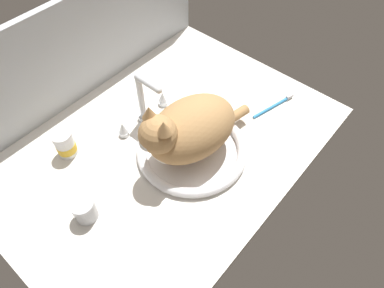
{
  "coord_description": "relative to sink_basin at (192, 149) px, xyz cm",
  "views": [
    {
      "loc": [
        -45.25,
        -49.11,
        89.48
      ],
      "look_at": [
        3.15,
        -7.4,
        7.0
      ],
      "focal_mm": 32.68,
      "sensor_mm": 36.0,
      "label": 1
    }
  ],
  "objects": [
    {
      "name": "toothbrush",
      "position": [
        32.87,
        -8.67,
        -0.75
      ],
      "size": [
        17.44,
        5.43,
        1.7
      ],
      "color": "#338CD1",
      "rests_on": "countertop"
    },
    {
      "name": "sink_basin",
      "position": [
        0.0,
        0.0,
        0.0
      ],
      "size": [
        33.8,
        33.8,
        3.06
      ],
      "color": "white",
      "rests_on": "countertop"
    },
    {
      "name": "pill_bottle",
      "position": [
        -24.91,
        28.52,
        2.78
      ],
      "size": [
        5.99,
        5.99,
        8.95
      ],
      "color": "white",
      "rests_on": "countertop"
    },
    {
      "name": "cat",
      "position": [
        -1.82,
        0.35,
        10.49
      ],
      "size": [
        38.89,
        23.85,
        21.48
      ],
      "color": "tan",
      "rests_on": "sink_basin"
    },
    {
      "name": "backsplash_wall",
      "position": [
        -3.15,
        45.74,
        14.4
      ],
      "size": [
        105.2,
        2.4,
        37.54
      ],
      "primitive_type": "cube",
      "color": "#B2B7BC",
      "rests_on": "ground"
    },
    {
      "name": "faucet",
      "position": [
        0.0,
        19.94,
        6.37
      ],
      "size": [
        21.17,
        11.51,
        19.34
      ],
      "color": "silver",
      "rests_on": "countertop"
    },
    {
      "name": "metal_jar",
      "position": [
        -34.68,
        7.48,
        2.11
      ],
      "size": [
        6.3,
        6.3,
        6.92
      ],
      "color": "#B2B5BA",
      "rests_on": "countertop"
    },
    {
      "name": "countertop",
      "position": [
        -3.15,
        7.4,
        -2.87
      ],
      "size": [
        105.2,
        74.29,
        3.0
      ],
      "primitive_type": "cube",
      "color": "silver",
      "rests_on": "ground"
    }
  ]
}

